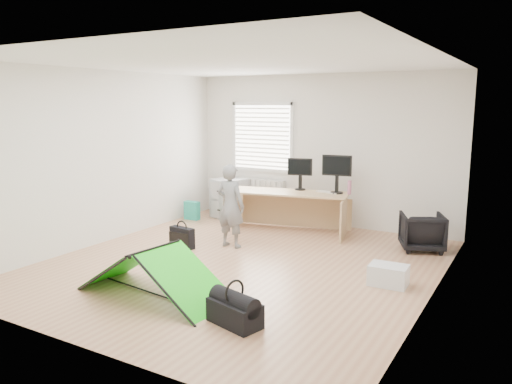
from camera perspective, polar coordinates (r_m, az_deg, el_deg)
The scene contains 18 objects.
ground at distance 6.95m, azimuth -1.67°, elevation -8.24°, with size 5.50×5.50×0.00m, color tan.
back_wall at distance 9.09m, azimuth 7.46°, elevation 4.74°, with size 5.00×0.02×2.70m, color silver.
window at distance 9.56m, azimuth 0.71°, elevation 6.29°, with size 1.20×0.06×1.20m, color silver.
radiator at distance 9.66m, azimuth 0.57°, elevation -0.25°, with size 1.00×0.12×0.60m, color silver.
desk at distance 8.61m, azimuth 3.66°, elevation -2.25°, with size 2.04×0.65×0.70m, color tan.
filing_cabinet at distance 9.71m, azimuth -3.02°, elevation -0.67°, with size 0.48×0.64×0.75m, color #9E9FA3.
monitor_left at distance 8.71m, azimuth 5.08°, elevation 1.57°, with size 0.43×0.09×0.41m, color black.
monitor_right at distance 8.44m, azimuth 9.23°, elevation 1.43°, with size 0.49×0.11×0.47m, color black.
keyboard at distance 8.52m, azimuth 8.22°, elevation -0.01°, with size 0.40×0.14×0.02m, color beige.
thermos at distance 8.41m, azimuth 10.63°, elevation 0.52°, with size 0.07×0.07×0.23m, color #AB607F.
office_chair at distance 7.92m, azimuth 18.44°, elevation -4.34°, with size 0.60×0.62×0.57m, color black.
person at distance 7.62m, azimuth -2.91°, elevation -1.60°, with size 0.47×0.31×1.29m, color slate.
kite at distance 5.90m, azimuth -11.54°, elevation -8.94°, with size 1.82×0.80×0.56m, color #1DDB14, non-canonical shape.
storage_crate at distance 6.36m, azimuth 14.89°, elevation -9.17°, with size 0.45×0.32×0.25m, color silver.
tote_bag at distance 9.58m, azimuth -7.33°, elevation -2.11°, with size 0.29×0.13×0.35m, color teal.
laptop_bag at distance 7.75m, azimuth -8.43°, elevation -5.16°, with size 0.43×0.13×0.32m, color black.
white_box at distance 7.28m, azimuth -8.78°, elevation -7.07°, with size 0.11×0.11×0.11m, color silver.
duffel_bag at distance 5.13m, azimuth -2.45°, elevation -13.64°, with size 0.56×0.29×0.24m, color black.
Camera 1 is at (3.47, -5.61, 2.19)m, focal length 35.00 mm.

